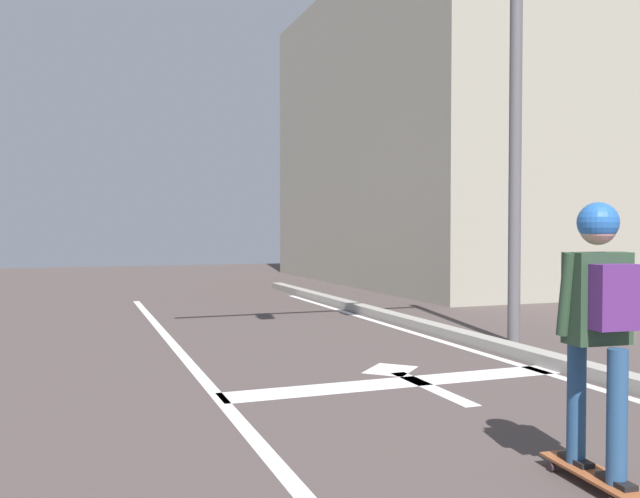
% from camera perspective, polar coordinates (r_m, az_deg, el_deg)
% --- Properties ---
extents(lane_line_center, '(0.12, 20.00, 0.01)m').
position_cam_1_polar(lane_line_center, '(4.51, -4.36, -17.35)').
color(lane_line_center, silver).
rests_on(lane_line_center, ground).
extents(stop_bar, '(3.51, 0.40, 0.01)m').
position_cam_1_polar(stop_bar, '(6.55, 6.87, -11.31)').
color(stop_bar, silver).
rests_on(stop_bar, ground).
extents(lane_arrow_stem, '(0.16, 1.40, 0.01)m').
position_cam_1_polar(lane_arrow_stem, '(6.38, 9.55, -11.68)').
color(lane_arrow_stem, silver).
rests_on(lane_arrow_stem, ground).
extents(lane_arrow_head, '(0.71, 0.71, 0.01)m').
position_cam_1_polar(lane_arrow_head, '(7.11, 6.08, -10.28)').
color(lane_arrow_head, silver).
rests_on(lane_arrow_head, ground).
extents(skateboard, '(0.28, 0.80, 0.08)m').
position_cam_1_polar(skateboard, '(4.31, 22.57, -17.51)').
color(skateboard, '#974E2A').
rests_on(skateboard, ground).
extents(skater, '(0.43, 0.59, 1.55)m').
position_cam_1_polar(skater, '(4.08, 22.89, -4.48)').
color(skater, navy).
rests_on(skater, skateboard).
extents(traffic_signal_mast, '(4.66, 0.34, 5.38)m').
position_cam_1_polar(traffic_signal_mast, '(8.61, 9.77, 17.31)').
color(traffic_signal_mast, '#5F5C61').
rests_on(traffic_signal_mast, ground).
extents(building_block, '(10.51, 11.13, 8.19)m').
position_cam_1_polar(building_block, '(20.51, 15.67, 8.93)').
color(building_block, '#A09B89').
rests_on(building_block, ground).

